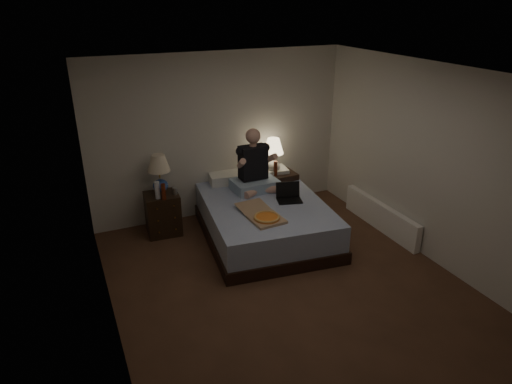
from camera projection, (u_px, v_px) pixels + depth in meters
name	position (u px, v px, depth m)	size (l,w,h in m)	color
floor	(286.00, 283.00, 5.55)	(4.00, 4.50, 0.00)	brown
ceiling	(293.00, 73.00, 4.55)	(4.00, 4.50, 0.00)	white
wall_back	(220.00, 136.00, 6.94)	(4.00, 2.50, 0.00)	silver
wall_front	(441.00, 304.00, 3.17)	(4.00, 2.50, 0.00)	silver
wall_left	(102.00, 222.00, 4.30)	(4.50, 2.50, 0.00)	silver
wall_right	(428.00, 163.00, 5.80)	(4.50, 2.50, 0.00)	silver
bed	(264.00, 218.00, 6.55)	(1.61, 2.15, 0.54)	#526BA5
nightstand_left	(163.00, 214.00, 6.60)	(0.47, 0.43, 0.61)	black
nightstand_right	(279.00, 191.00, 7.36)	(0.48, 0.43, 0.63)	black
lamp_left	(159.00, 174.00, 6.46)	(0.32, 0.32, 0.56)	navy
lamp_right	(273.00, 156.00, 7.13)	(0.32, 0.32, 0.56)	#999891
water_bottle	(157.00, 190.00, 6.30)	(0.07, 0.07, 0.25)	silver
soda_can	(175.00, 191.00, 6.47)	(0.07, 0.07, 0.10)	#B5B5B0
beer_bottle_left	(163.00, 192.00, 6.28)	(0.06, 0.06, 0.23)	#561D0C
beer_bottle_right	(275.00, 168.00, 7.09)	(0.06, 0.06, 0.23)	#5F220D
person	(255.00, 160.00, 6.65)	(0.66, 0.52, 0.93)	black
laptop	(290.00, 193.00, 6.41)	(0.34, 0.28, 0.24)	black
pizza_box	(267.00, 218.00, 5.88)	(0.40, 0.76, 0.08)	tan
radiator	(381.00, 216.00, 6.76)	(0.10, 1.60, 0.40)	white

